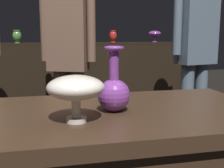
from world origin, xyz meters
name	(u,v)px	position (x,y,z in m)	size (l,w,h in m)	color
back_display_shelf	(68,87)	(0.00, 2.20, 0.49)	(2.60, 0.40, 0.99)	black
vase_centerpiece	(114,91)	(0.01, -0.01, 0.87)	(0.12, 0.12, 0.24)	#7A388E
vase_tall_behind	(76,89)	(-0.14, -0.11, 0.91)	(0.18, 0.18, 0.15)	silver
shelf_vase_center	(67,34)	(0.00, 2.21, 1.09)	(0.17, 0.17, 0.13)	gray
shelf_vase_far_right	(155,34)	(1.04, 2.27, 1.09)	(0.15, 0.15, 0.13)	#7A388E
shelf_vase_right	(113,36)	(0.52, 2.22, 1.07)	(0.08, 0.08, 0.14)	red
shelf_vase_left	(17,36)	(-0.52, 2.18, 1.06)	(0.09, 0.09, 0.14)	#477A38
visitor_center_back	(68,53)	(-0.05, 1.41, 0.93)	(0.44, 0.29, 1.58)	#846B56
visitor_near_right	(196,44)	(1.00, 1.20, 1.00)	(0.46, 0.25, 1.69)	slate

